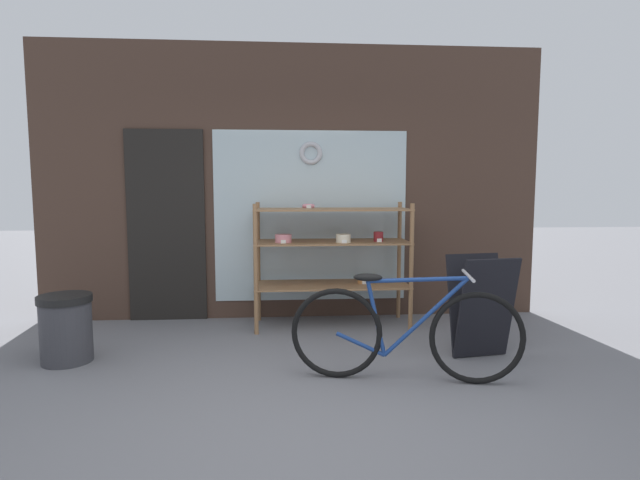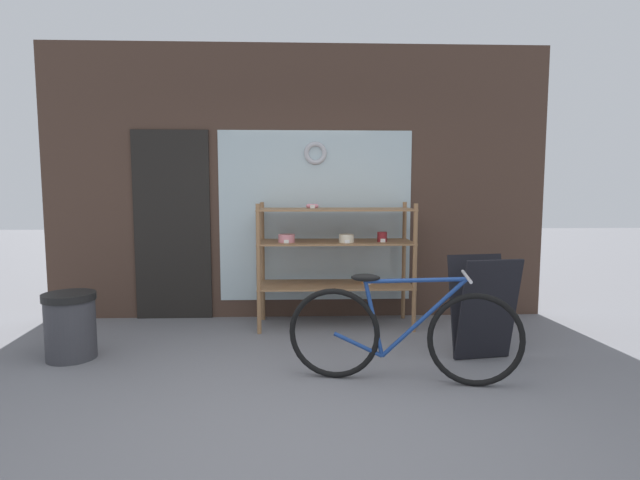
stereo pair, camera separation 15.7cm
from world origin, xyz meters
The scene contains 6 objects.
ground_plane centered at (0.00, 0.00, 0.00)m, with size 30.00×30.00×0.00m, color slate.
storefront_facade centered at (-0.04, 2.74, 1.49)m, with size 5.60×0.13×3.04m.
display_case centered at (0.39, 2.31, 0.84)m, with size 1.62×0.58×1.31m.
bicycle centered at (0.80, 0.74, 0.38)m, with size 1.73×0.51×0.84m.
sandwich_board centered at (1.59, 1.23, 0.45)m, with size 0.56×0.45×0.88m.
trash_bin centered at (-1.95, 1.37, 0.31)m, with size 0.43×0.43×0.57m.
Camera 2 is at (0.04, -2.89, 1.47)m, focal length 28.00 mm.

